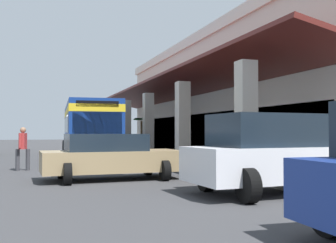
{
  "coord_description": "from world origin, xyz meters",
  "views": [
    {
      "loc": [
        24.69,
        -2.66,
        1.53
      ],
      "look_at": [
        2.01,
        4.97,
        2.15
      ],
      "focal_mm": 43.36,
      "sensor_mm": 36.0,
      "label": 1
    }
  ],
  "objects_px": {
    "transit_bus": "(89,127)",
    "parked_sedan_tan": "(110,156)",
    "potted_palm": "(142,144)",
    "parked_suv_white": "(281,152)",
    "pedestrian": "(23,146)"
  },
  "relations": [
    {
      "from": "parked_sedan_tan",
      "to": "parked_suv_white",
      "type": "xyz_separation_m",
      "value": [
        4.2,
        3.54,
        0.27
      ]
    },
    {
      "from": "transit_bus",
      "to": "pedestrian",
      "type": "relative_size",
      "value": 6.58
    },
    {
      "from": "parked_suv_white",
      "to": "potted_palm",
      "type": "bearing_deg",
      "value": 174.25
    },
    {
      "from": "transit_bus",
      "to": "parked_suv_white",
      "type": "xyz_separation_m",
      "value": [
        15.33,
        2.78,
        -0.84
      ]
    },
    {
      "from": "transit_bus",
      "to": "parked_sedan_tan",
      "type": "distance_m",
      "value": 11.21
    },
    {
      "from": "parked_sedan_tan",
      "to": "pedestrian",
      "type": "distance_m",
      "value": 4.97
    },
    {
      "from": "parked_sedan_tan",
      "to": "potted_palm",
      "type": "bearing_deg",
      "value": 162.07
    },
    {
      "from": "parked_sedan_tan",
      "to": "potted_palm",
      "type": "height_order",
      "value": "potted_palm"
    },
    {
      "from": "parked_suv_white",
      "to": "parked_sedan_tan",
      "type": "bearing_deg",
      "value": -139.81
    },
    {
      "from": "parked_sedan_tan",
      "to": "pedestrian",
      "type": "height_order",
      "value": "pedestrian"
    },
    {
      "from": "pedestrian",
      "to": "parked_sedan_tan",
      "type": "bearing_deg",
      "value": 33.36
    },
    {
      "from": "parked_suv_white",
      "to": "potted_palm",
      "type": "xyz_separation_m",
      "value": [
        -21.99,
        2.22,
        -0.42
      ]
    },
    {
      "from": "parked_suv_white",
      "to": "pedestrian",
      "type": "relative_size",
      "value": 2.85
    },
    {
      "from": "transit_bus",
      "to": "pedestrian",
      "type": "distance_m",
      "value": 7.86
    },
    {
      "from": "transit_bus",
      "to": "potted_palm",
      "type": "distance_m",
      "value": 8.42
    }
  ]
}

